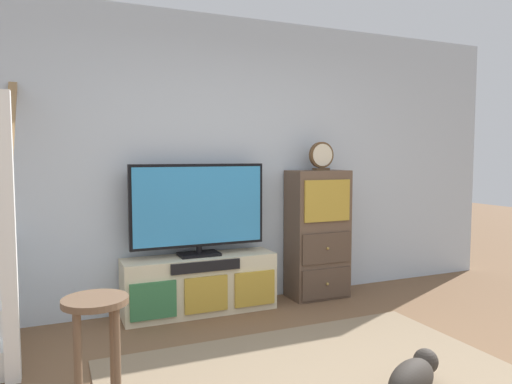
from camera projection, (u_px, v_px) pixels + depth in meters
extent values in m
cube|color=silver|center=(221.00, 162.00, 4.52)|extent=(6.40, 0.12, 2.70)
cube|color=#847056|center=(322.00, 383.00, 2.93)|extent=(2.60, 1.80, 0.01)
cube|color=beige|center=(200.00, 284.00, 4.25)|extent=(1.36, 0.36, 0.51)
cube|color=#337042|center=(153.00, 301.00, 3.90)|extent=(0.38, 0.02, 0.31)
cube|color=#B79333|center=(206.00, 294.00, 4.08)|extent=(0.38, 0.02, 0.31)
cube|color=#B79333|center=(255.00, 289.00, 4.26)|extent=(0.38, 0.02, 0.31)
cube|color=black|center=(206.00, 267.00, 4.06)|extent=(0.61, 0.02, 0.09)
cube|color=black|center=(199.00, 254.00, 4.25)|extent=(0.36, 0.22, 0.02)
cylinder|color=black|center=(199.00, 249.00, 4.25)|extent=(0.05, 0.05, 0.06)
cube|color=black|center=(199.00, 205.00, 4.22)|extent=(1.22, 0.05, 0.74)
cube|color=#338CCC|center=(199.00, 206.00, 4.19)|extent=(1.17, 0.01, 0.69)
cube|color=brown|center=(317.00, 234.00, 4.71)|extent=(0.58, 0.34, 1.26)
cube|color=#4E3C2F|center=(326.00, 284.00, 4.58)|extent=(0.53, 0.02, 0.29)
sphere|color=olive|center=(327.00, 284.00, 4.57)|extent=(0.03, 0.03, 0.03)
cube|color=#4E3C2F|center=(327.00, 248.00, 4.56)|extent=(0.53, 0.02, 0.29)
sphere|color=olive|center=(328.00, 248.00, 4.54)|extent=(0.03, 0.03, 0.03)
cube|color=#B79333|center=(327.00, 201.00, 4.52)|extent=(0.49, 0.02, 0.40)
cube|color=#4C3823|center=(321.00, 169.00, 4.65)|extent=(0.15, 0.08, 0.02)
cylinder|color=brown|center=(321.00, 155.00, 4.64)|extent=(0.25, 0.04, 0.25)
cylinder|color=beige|center=(323.00, 155.00, 4.62)|extent=(0.22, 0.01, 0.22)
cube|color=white|center=(8.00, 239.00, 2.90)|extent=(0.09, 0.09, 1.80)
cube|color=#9E7547|center=(11.00, 115.00, 3.43)|extent=(0.06, 1.33, 0.99)
cylinder|color=brown|center=(79.00, 374.00, 2.37)|extent=(0.04, 0.04, 0.64)
cylinder|color=brown|center=(117.00, 368.00, 2.44)|extent=(0.04, 0.04, 0.64)
cylinder|color=brown|center=(77.00, 360.00, 2.54)|extent=(0.04, 0.04, 0.64)
cylinder|color=brown|center=(113.00, 354.00, 2.61)|extent=(0.04, 0.04, 0.64)
cylinder|color=brown|center=(95.00, 301.00, 2.47)|extent=(0.34, 0.34, 0.03)
ellipsoid|color=#332D28|center=(411.00, 380.00, 2.75)|extent=(0.48, 0.37, 0.22)
sphere|color=#332D28|center=(426.00, 361.00, 2.90)|extent=(0.15, 0.15, 0.15)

